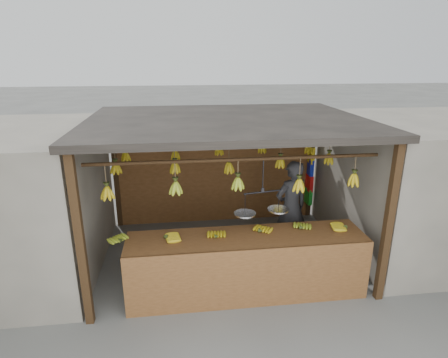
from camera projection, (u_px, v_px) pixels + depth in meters
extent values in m
plane|color=#5B5B57|center=(226.00, 254.00, 6.57)|extent=(80.00, 80.00, 0.00)
cube|color=black|center=(80.00, 243.00, 4.55)|extent=(0.10, 0.10, 2.30)
cube|color=black|center=(388.00, 225.00, 5.04)|extent=(0.10, 0.10, 2.30)
cube|color=black|center=(116.00, 171.00, 7.37)|extent=(0.10, 0.10, 2.30)
cube|color=black|center=(311.00, 164.00, 7.86)|extent=(0.10, 0.10, 2.30)
cube|color=black|center=(226.00, 121.00, 5.83)|extent=(4.30, 3.30, 0.10)
cylinder|color=black|center=(237.00, 160.00, 5.00)|extent=(4.00, 0.05, 0.05)
cylinder|color=black|center=(226.00, 143.00, 5.94)|extent=(4.00, 0.05, 0.05)
cylinder|color=black|center=(219.00, 131.00, 6.88)|extent=(4.00, 0.05, 0.05)
cube|color=brown|center=(216.00, 179.00, 7.70)|extent=(4.00, 0.06, 1.80)
cube|color=slate|center=(427.00, 184.00, 6.65)|extent=(3.00, 3.00, 2.30)
cube|color=brown|center=(247.00, 239.00, 5.28)|extent=(3.38, 0.75, 0.08)
cube|color=brown|center=(251.00, 279.00, 5.05)|extent=(3.38, 0.04, 0.90)
cube|color=black|center=(132.00, 288.00, 4.92)|extent=(0.07, 0.07, 0.82)
cube|color=black|center=(360.00, 271.00, 5.31)|extent=(0.07, 0.07, 0.82)
cube|color=black|center=(136.00, 263.00, 5.53)|extent=(0.07, 0.07, 0.82)
cube|color=black|center=(341.00, 249.00, 5.92)|extent=(0.07, 0.07, 0.82)
ellipsoid|color=#92A523|center=(121.00, 241.00, 5.08)|extent=(0.29, 0.30, 0.06)
ellipsoid|color=#BA9D13|center=(166.00, 238.00, 5.15)|extent=(0.26, 0.21, 0.06)
ellipsoid|color=#BA9D13|center=(217.00, 237.00, 5.18)|extent=(0.20, 0.25, 0.06)
ellipsoid|color=#BA9D13|center=(261.00, 231.00, 5.35)|extent=(0.28, 0.30, 0.06)
ellipsoid|color=#92A523|center=(302.00, 228.00, 5.45)|extent=(0.26, 0.29, 0.06)
ellipsoid|color=#BA9D13|center=(345.00, 227.00, 5.49)|extent=(0.27, 0.22, 0.06)
ellipsoid|color=#BA9D13|center=(107.00, 193.00, 4.95)|extent=(0.16, 0.16, 0.28)
ellipsoid|color=#92A523|center=(176.00, 188.00, 5.00)|extent=(0.16, 0.16, 0.28)
ellipsoid|color=#92A523|center=(238.00, 184.00, 5.09)|extent=(0.16, 0.16, 0.28)
ellipsoid|color=#BA9D13|center=(299.00, 185.00, 5.20)|extent=(0.16, 0.16, 0.28)
ellipsoid|color=#BA9D13|center=(354.00, 180.00, 5.27)|extent=(0.16, 0.16, 0.28)
ellipsoid|color=#BA9D13|center=(116.00, 168.00, 5.82)|extent=(0.16, 0.16, 0.28)
ellipsoid|color=#BA9D13|center=(175.00, 168.00, 5.94)|extent=(0.16, 0.16, 0.28)
ellipsoid|color=#BA9D13|center=(229.00, 168.00, 6.06)|extent=(0.16, 0.16, 0.28)
ellipsoid|color=#BA9D13|center=(280.00, 162.00, 6.15)|extent=(0.16, 0.16, 0.28)
ellipsoid|color=#BA9D13|center=(329.00, 159.00, 6.27)|extent=(0.16, 0.16, 0.28)
ellipsoid|color=#BA9D13|center=(126.00, 157.00, 6.76)|extent=(0.16, 0.16, 0.28)
ellipsoid|color=#BA9D13|center=(176.00, 155.00, 6.94)|extent=(0.16, 0.16, 0.28)
ellipsoid|color=#BA9D13|center=(219.00, 150.00, 7.05)|extent=(0.16, 0.16, 0.28)
ellipsoid|color=#BA9D13|center=(262.00, 148.00, 7.14)|extent=(0.16, 0.16, 0.28)
ellipsoid|color=#BA9D13|center=(309.00, 149.00, 7.22)|extent=(0.16, 0.16, 0.28)
cylinder|color=black|center=(263.00, 176.00, 5.12)|extent=(0.02, 0.02, 0.48)
cylinder|color=black|center=(262.00, 192.00, 5.20)|extent=(0.55, 0.11, 0.02)
cylinder|color=silver|center=(245.00, 214.00, 5.22)|extent=(0.30, 0.30, 0.02)
cylinder|color=silver|center=(278.00, 210.00, 5.36)|extent=(0.30, 0.30, 0.02)
imported|color=#262628|center=(291.00, 208.00, 6.41)|extent=(0.70, 0.56, 1.68)
cube|color=yellow|center=(311.00, 155.00, 7.64)|extent=(0.08, 0.26, 0.34)
cube|color=#1426BF|center=(310.00, 167.00, 7.72)|extent=(0.08, 0.26, 0.34)
cube|color=red|center=(309.00, 183.00, 7.83)|extent=(0.08, 0.26, 0.34)
cube|color=#199926|center=(308.00, 196.00, 7.92)|extent=(0.08, 0.26, 0.34)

